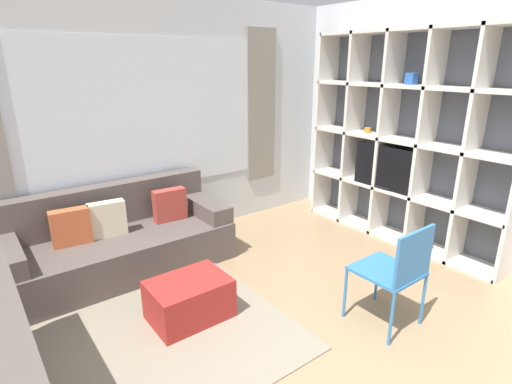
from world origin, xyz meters
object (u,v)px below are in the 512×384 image
Objects in this scene: shelving_unit at (407,141)px; couch_main at (118,242)px; folding_chair at (397,268)px; ottoman at (189,300)px.

shelving_unit reaches higher than couch_main.
folding_chair is at bearing -57.72° from couch_main.
couch_main is (-2.92, 1.21, -0.86)m from shelving_unit.
ottoman is (-2.75, 0.06, -0.99)m from shelving_unit.
shelving_unit is 1.14× the size of couch_main.
couch_main is at bearing -57.72° from folding_chair.
shelving_unit reaches higher than ottoman.
folding_chair reaches higher than couch_main.
folding_chair is (1.39, -2.21, 0.22)m from couch_main.
couch_main is 1.17m from ottoman.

